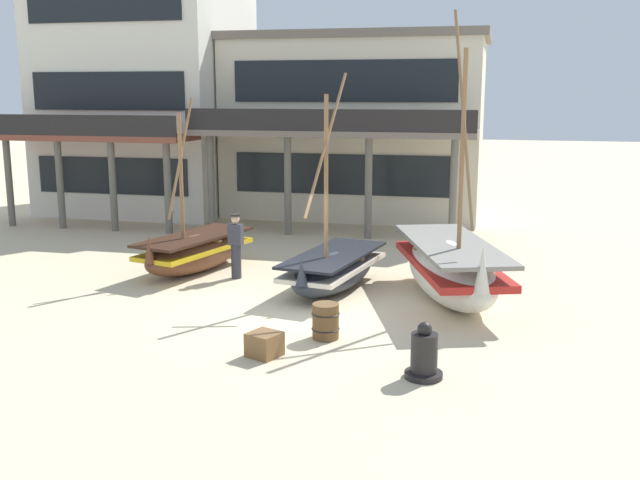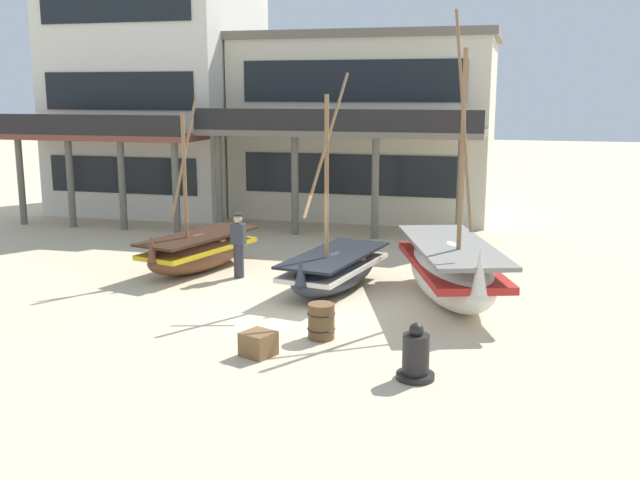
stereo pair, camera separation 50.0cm
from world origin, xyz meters
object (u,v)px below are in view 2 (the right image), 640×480
fisherman_by_hull (238,246)px  harbor_building_annex (159,91)px  wooden_barrel (321,321)px  harbor_building_main (366,125)px  capstan_winch (416,357)px  fishing_boat_far_right (198,250)px  fishing_boat_centre_large (451,269)px  cargo_crate (258,344)px  fishing_boat_near_left (334,269)px

fisherman_by_hull → harbor_building_annex: size_ratio=0.18×
wooden_barrel → harbor_building_main: (-2.28, 15.06, 3.09)m
capstan_winch → wooden_barrel: capstan_winch is taller
wooden_barrel → harbor_building_main: size_ratio=0.07×
fishing_boat_far_right → wooden_barrel: size_ratio=6.55×
fishing_boat_centre_large → harbor_building_annex: (-12.85, 11.02, 3.99)m
wooden_barrel → fisherman_by_hull: bearing=129.1°
harbor_building_main → harbor_building_annex: 8.52m
fisherman_by_hull → harbor_building_annex: harbor_building_annex is taller
cargo_crate → harbor_building_annex: bearing=122.2°
fishing_boat_near_left → harbor_building_main: 11.97m
wooden_barrel → fishing_boat_far_right: bearing=135.9°
harbor_building_annex → fishing_boat_far_right: bearing=-58.5°
fishing_boat_far_right → harbor_building_main: bearing=77.4°
harbor_building_main → harbor_building_annex: harbor_building_annex is taller
fishing_boat_near_left → cargo_crate: bearing=-92.6°
fishing_boat_far_right → cargo_crate: (3.77, -5.71, -0.33)m
fisherman_by_hull → harbor_building_main: (1.04, 10.98, 2.61)m
fisherman_by_hull → wooden_barrel: (3.32, -4.08, -0.48)m
fishing_boat_near_left → harbor_building_main: bearing=98.1°
fishing_boat_far_right → capstan_winch: fishing_boat_far_right is taller
harbor_building_main → cargo_crate: bearing=-85.0°
fishing_boat_far_right → cargo_crate: 6.86m
capstan_winch → harbor_building_main: size_ratio=0.10×
cargo_crate → fisherman_by_hull: bearing=114.8°
fishing_boat_near_left → fisherman_by_hull: size_ratio=3.08×
fishing_boat_centre_large → fishing_boat_far_right: size_ratio=1.42×
wooden_barrel → harbor_building_annex: harbor_building_annex is taller
fishing_boat_near_left → wooden_barrel: 3.64m
harbor_building_annex → harbor_building_main: bearing=5.1°
capstan_winch → harbor_building_annex: bearing=128.7°
fisherman_by_hull → capstan_winch: 7.83m
capstan_winch → harbor_building_main: 17.47m
capstan_winch → harbor_building_main: harbor_building_main is taller
wooden_barrel → harbor_building_annex: (-10.66, 14.32, 4.39)m
wooden_barrel → cargo_crate: wooden_barrel is taller
fishing_boat_near_left → fishing_boat_far_right: fishing_boat_near_left is taller
fishing_boat_near_left → fishing_boat_far_right: (-4.00, 0.91, 0.04)m
fisherman_by_hull → harbor_building_main: harbor_building_main is taller
cargo_crate → harbor_building_annex: 18.92m
capstan_winch → harbor_building_main: bearing=104.6°
fisherman_by_hull → fishing_boat_near_left: bearing=-10.7°
fisherman_by_hull → cargo_crate: bearing=-65.2°
cargo_crate → harbor_building_main: size_ratio=0.05×
capstan_winch → wooden_barrel: size_ratio=1.40×
wooden_barrel → cargo_crate: 1.50m
fishing_boat_centre_large → harbor_building_annex: bearing=139.4°
fishing_boat_near_left → capstan_winch: (2.71, -5.16, -0.13)m
capstan_winch → wooden_barrel: (-2.07, 1.58, -0.04)m
fishing_boat_far_right → wooden_barrel: (4.64, -4.49, -0.21)m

